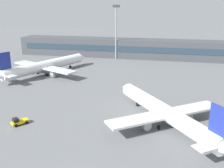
{
  "coord_description": "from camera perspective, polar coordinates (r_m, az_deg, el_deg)",
  "views": [
    {
      "loc": [
        12.11,
        -31.38,
        25.8
      ],
      "look_at": [
        -3.83,
        40.0,
        3.0
      ],
      "focal_mm": 41.38,
      "sensor_mm": 36.0,
      "label": 1
    }
  ],
  "objects": [
    {
      "name": "ground_plane",
      "position": [
        76.86,
        2.79,
        -2.32
      ],
      "size": [
        400.0,
        400.0,
        0.0
      ],
      "primitive_type": "plane",
      "color": "slate"
    },
    {
      "name": "airplane_near",
      "position": [
        58.75,
        11.2,
        -5.87
      ],
      "size": [
        27.21,
        33.43,
        9.84
      ],
      "color": "white",
      "rests_on": "ground_plane"
    },
    {
      "name": "airplane_mid",
      "position": [
        101.61,
        -14.27,
        3.98
      ],
      "size": [
        29.7,
        41.25,
        10.82
      ],
      "color": "white",
      "rests_on": "ground_plane"
    },
    {
      "name": "floodlight_tower_west",
      "position": [
        124.74,
        0.92,
        12.2
      ],
      "size": [
        3.2,
        0.8,
        25.35
      ],
      "color": "gray",
      "rests_on": "ground_plane"
    },
    {
      "name": "terminal_building",
      "position": [
        130.09,
        7.15,
        7.76
      ],
      "size": [
        128.03,
        12.13,
        9.0
      ],
      "color": "#3F4247",
      "rests_on": "ground_plane"
    },
    {
      "name": "baggage_tug_yellow",
      "position": [
        61.5,
        -19.91,
        -7.78
      ],
      "size": [
        3.33,
        3.79,
        1.75
      ],
      "color": "yellow",
      "rests_on": "ground_plane"
    }
  ]
}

